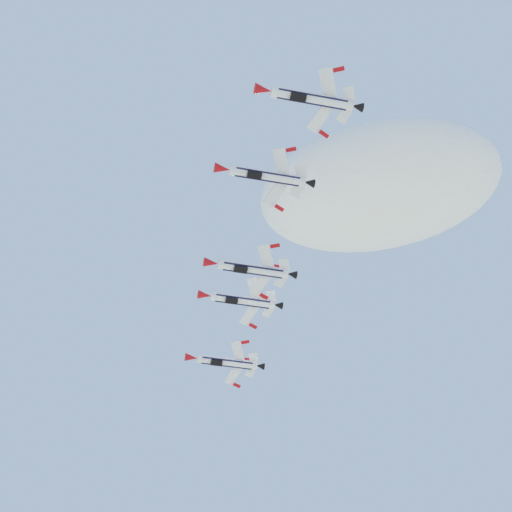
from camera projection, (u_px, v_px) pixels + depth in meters
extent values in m
ellipsoid|color=white|center=(378.00, 188.00, 189.68)|extent=(55.95, 35.75, 21.38)
cylinder|color=white|center=(312.00, 99.00, 116.74)|extent=(11.31, 7.32, 1.70)
cube|color=#191E4C|center=(312.00, 99.00, 116.31)|extent=(9.52, 6.19, 1.01)
cone|color=red|center=(263.00, 90.00, 115.59)|extent=(2.86, 2.53, 1.56)
cone|color=black|center=(357.00, 107.00, 117.83)|extent=(2.06, 1.97, 1.36)
ellipsoid|color=#192333|center=(293.00, 94.00, 116.90)|extent=(3.51, 2.85, 1.48)
cube|color=black|center=(298.00, 97.00, 115.65)|extent=(2.58, 2.26, 1.25)
cube|color=white|center=(328.00, 83.00, 116.02)|extent=(1.97, 3.87, 2.08)
cube|color=red|center=(339.00, 69.00, 115.45)|extent=(1.61, 0.64, 0.47)
cube|color=white|center=(320.00, 119.00, 117.87)|extent=(4.25, 3.68, 2.08)
cube|color=red|center=(324.00, 134.00, 118.80)|extent=(1.38, 1.67, 0.47)
cube|color=white|center=(349.00, 94.00, 117.03)|extent=(1.94, 2.23, 1.14)
cube|color=white|center=(344.00, 115.00, 118.11)|extent=(2.65, 2.60, 1.14)
cube|color=red|center=(342.00, 102.00, 119.19)|extent=(2.93, 2.45, 2.41)
cylinder|color=white|center=(267.00, 176.00, 127.54)|extent=(11.31, 7.32, 1.70)
cube|color=#191E4C|center=(268.00, 177.00, 127.10)|extent=(9.51, 6.17, 1.09)
cone|color=red|center=(222.00, 169.00, 126.39)|extent=(2.86, 2.53, 1.56)
cone|color=black|center=(309.00, 183.00, 128.63)|extent=(2.06, 1.97, 1.36)
ellipsoid|color=#192333|center=(250.00, 172.00, 127.72)|extent=(3.53, 2.88, 1.51)
cube|color=black|center=(254.00, 175.00, 126.43)|extent=(2.59, 2.27, 1.29)
cube|color=white|center=(281.00, 162.00, 126.99)|extent=(1.97, 3.74, 2.34)
cube|color=red|center=(291.00, 150.00, 126.57)|extent=(1.61, 0.63, 0.49)
cube|color=white|center=(275.00, 194.00, 128.49)|extent=(4.14, 3.60, 2.34)
cube|color=red|center=(279.00, 208.00, 129.27)|extent=(1.37, 1.67, 0.49)
cube|color=white|center=(301.00, 172.00, 127.93)|extent=(1.93, 2.16, 1.27)
cube|color=white|center=(297.00, 191.00, 128.80)|extent=(2.60, 2.56, 1.27)
cube|color=red|center=(295.00, 178.00, 130.02)|extent=(3.01, 2.59, 2.33)
cylinder|color=white|center=(253.00, 269.00, 137.67)|extent=(11.31, 7.32, 1.70)
cube|color=#191E4C|center=(253.00, 270.00, 137.24)|extent=(9.52, 6.19, 1.00)
cone|color=red|center=(211.00, 263.00, 136.51)|extent=(2.86, 2.53, 1.56)
cone|color=black|center=(292.00, 274.00, 138.76)|extent=(2.06, 1.97, 1.36)
ellipsoid|color=#192333|center=(237.00, 265.00, 137.83)|extent=(3.51, 2.84, 1.47)
cube|color=black|center=(241.00, 269.00, 136.58)|extent=(2.58, 2.26, 1.24)
cube|color=white|center=(266.00, 256.00, 136.91)|extent=(1.97, 3.89, 2.03)
cube|color=red|center=(275.00, 246.00, 136.32)|extent=(1.61, 0.64, 0.46)
cube|color=white|center=(260.00, 284.00, 138.82)|extent=(4.27, 3.69, 2.03)
cube|color=red|center=(264.00, 296.00, 139.77)|extent=(1.38, 1.67, 0.46)
cube|color=white|center=(284.00, 265.00, 137.93)|extent=(1.94, 2.24, 1.11)
cube|color=white|center=(281.00, 281.00, 139.05)|extent=(2.66, 2.61, 1.11)
cube|color=red|center=(279.00, 269.00, 140.10)|extent=(2.92, 2.42, 2.42)
cylinder|color=white|center=(243.00, 300.00, 151.46)|extent=(11.31, 7.32, 1.70)
cube|color=#191E4C|center=(243.00, 301.00, 151.01)|extent=(9.50, 6.16, 1.11)
cone|color=red|center=(204.00, 295.00, 150.30)|extent=(2.86, 2.53, 1.56)
cone|color=black|center=(278.00, 305.00, 152.55)|extent=(2.06, 1.97, 1.36)
ellipsoid|color=#192333|center=(228.00, 297.00, 151.64)|extent=(3.53, 2.88, 1.52)
cube|color=black|center=(232.00, 300.00, 150.34)|extent=(2.59, 2.27, 1.30)
cube|color=white|center=(254.00, 289.00, 150.96)|extent=(1.97, 3.69, 2.41)
cube|color=red|center=(262.00, 279.00, 150.58)|extent=(1.61, 0.63, 0.50)
cube|color=white|center=(249.00, 315.00, 152.35)|extent=(4.10, 3.58, 2.41)
cube|color=red|center=(253.00, 326.00, 153.09)|extent=(1.37, 1.67, 0.50)
cube|color=white|center=(271.00, 296.00, 151.88)|extent=(1.93, 2.14, 1.31)
cube|color=white|center=(268.00, 312.00, 152.69)|extent=(2.58, 2.54, 1.31)
cube|color=red|center=(267.00, 300.00, 153.95)|extent=(3.03, 2.63, 2.31)
cylinder|color=white|center=(227.00, 362.00, 162.54)|extent=(11.31, 7.32, 1.70)
cube|color=#191E4C|center=(227.00, 363.00, 162.10)|extent=(9.50, 6.16, 1.11)
cone|color=red|center=(191.00, 358.00, 161.39)|extent=(2.86, 2.53, 1.56)
cone|color=black|center=(260.00, 366.00, 163.63)|extent=(2.06, 1.97, 1.36)
ellipsoid|color=#192333|center=(214.00, 359.00, 162.72)|extent=(3.53, 2.88, 1.52)
cube|color=black|center=(217.00, 362.00, 161.42)|extent=(2.59, 2.28, 1.30)
cube|color=white|center=(238.00, 351.00, 162.05)|extent=(1.97, 3.69, 2.42)
cube|color=red|center=(245.00, 342.00, 161.67)|extent=(1.61, 0.63, 0.50)
cube|color=white|center=(233.00, 375.00, 163.43)|extent=(4.10, 3.58, 2.42)
cube|color=red|center=(237.00, 385.00, 164.16)|extent=(1.37, 1.67, 0.50)
cube|color=white|center=(253.00, 358.00, 162.96)|extent=(1.93, 2.14, 1.31)
cube|color=white|center=(251.00, 372.00, 163.77)|extent=(2.58, 2.54, 1.31)
cube|color=red|center=(250.00, 361.00, 165.04)|extent=(3.03, 2.63, 2.30)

